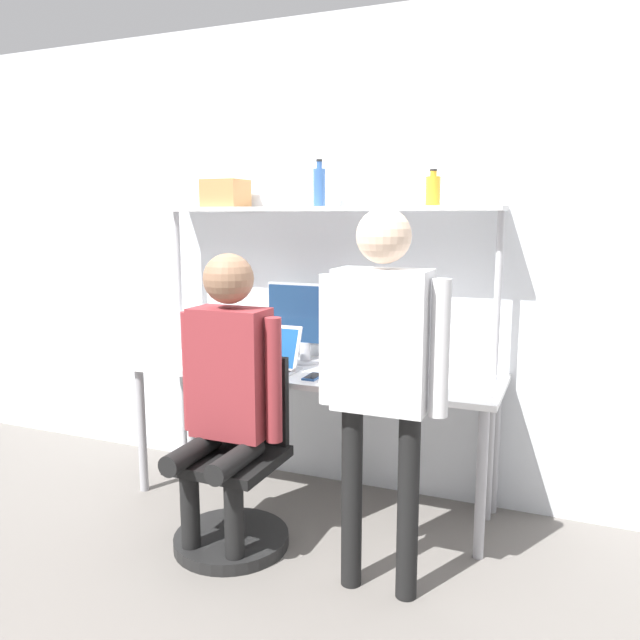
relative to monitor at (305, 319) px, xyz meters
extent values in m
plane|color=slate|center=(0.10, -0.47, -1.02)|extent=(12.00, 12.00, 0.00)
cube|color=silver|center=(0.10, 0.20, 0.33)|extent=(8.00, 0.06, 2.70)
cube|color=white|center=(0.10, -0.14, -0.27)|extent=(2.05, 0.62, 0.03)
cylinder|color=#A5A5AA|center=(-0.87, -0.39, -0.65)|extent=(0.05, 0.05, 0.74)
cylinder|color=#A5A5AA|center=(1.06, -0.39, -0.65)|extent=(0.05, 0.05, 0.74)
cylinder|color=#A5A5AA|center=(-0.87, 0.11, -0.65)|extent=(0.05, 0.05, 0.74)
cylinder|color=#A5A5AA|center=(1.06, 0.11, -0.65)|extent=(0.05, 0.05, 0.74)
cube|color=silver|center=(0.10, 0.01, 0.62)|extent=(1.95, 0.30, 0.02)
cylinder|color=#B2B2B7|center=(-0.86, 0.01, -0.19)|extent=(0.04, 0.04, 1.65)
cylinder|color=#B2B2B7|center=(1.05, 0.01, -0.19)|extent=(0.04, 0.04, 1.65)
cylinder|color=#B7B7BC|center=(0.00, 0.00, -0.25)|extent=(0.18, 0.18, 0.01)
cylinder|color=#B7B7BC|center=(0.00, 0.00, -0.19)|extent=(0.06, 0.06, 0.11)
cube|color=#B7B7BC|center=(0.00, 0.00, 0.03)|extent=(0.47, 0.01, 0.35)
cube|color=navy|center=(0.00, 0.00, 0.03)|extent=(0.44, 0.02, 0.33)
cube|color=#BCBCC1|center=(-0.09, -0.28, -0.25)|extent=(0.29, 0.25, 0.01)
cube|color=black|center=(-0.09, -0.30, -0.24)|extent=(0.25, 0.14, 0.00)
cube|color=#BCBCC1|center=(-0.09, -0.20, -0.13)|extent=(0.29, 0.10, 0.23)
cube|color=#194C8C|center=(-0.09, -0.21, -0.13)|extent=(0.26, 0.08, 0.20)
cube|color=#264C8C|center=(0.18, -0.30, -0.25)|extent=(0.07, 0.15, 0.01)
cube|color=black|center=(0.18, -0.30, -0.24)|extent=(0.06, 0.13, 0.00)
cylinder|color=black|center=(-0.07, -0.74, -0.99)|extent=(0.56, 0.56, 0.06)
cylinder|color=#4C4C51|center=(-0.07, -0.74, -0.78)|extent=(0.06, 0.06, 0.36)
cube|color=black|center=(-0.07, -0.74, -0.58)|extent=(0.47, 0.47, 0.05)
cube|color=black|center=(-0.07, -0.53, -0.33)|extent=(0.41, 0.05, 0.45)
cylinder|color=black|center=(-0.19, -0.91, -0.78)|extent=(0.09, 0.09, 0.47)
cylinder|color=black|center=(0.05, -0.91, -0.78)|extent=(0.09, 0.09, 0.47)
cylinder|color=black|center=(-0.19, -0.88, -0.51)|extent=(0.10, 0.38, 0.10)
cylinder|color=black|center=(0.05, -0.88, -0.51)|extent=(0.10, 0.38, 0.10)
cube|color=maroon|center=(-0.07, -0.71, -0.15)|extent=(0.36, 0.20, 0.62)
cylinder|color=maroon|center=(-0.30, -0.71, -0.17)|extent=(0.08, 0.08, 0.59)
cylinder|color=maroon|center=(0.15, -0.71, -0.17)|extent=(0.08, 0.08, 0.59)
sphere|color=#8C664C|center=(-0.07, -0.71, 0.29)|extent=(0.24, 0.24, 0.24)
cylinder|color=black|center=(0.58, -0.82, -0.61)|extent=(0.09, 0.09, 0.81)
cylinder|color=black|center=(0.83, -0.82, -0.61)|extent=(0.09, 0.09, 0.81)
cube|color=silver|center=(0.70, -0.82, 0.08)|extent=(0.38, 0.20, 0.58)
cylinder|color=silver|center=(0.47, -0.82, 0.07)|extent=(0.08, 0.08, 0.55)
cylinder|color=silver|center=(0.94, -0.82, 0.07)|extent=(0.08, 0.08, 0.55)
sphere|color=beige|center=(0.70, -0.82, 0.50)|extent=(0.22, 0.22, 0.22)
cylinder|color=#335999|center=(0.08, 0.01, 0.73)|extent=(0.07, 0.07, 0.20)
cylinder|color=#335999|center=(0.08, 0.01, 0.85)|extent=(0.03, 0.03, 0.04)
cylinder|color=black|center=(0.08, 0.01, 0.88)|extent=(0.03, 0.03, 0.01)
cylinder|color=gold|center=(0.71, 0.01, 0.70)|extent=(0.08, 0.08, 0.15)
cylinder|color=gold|center=(0.71, 0.01, 0.79)|extent=(0.03, 0.03, 0.03)
cylinder|color=black|center=(0.71, 0.01, 0.81)|extent=(0.04, 0.04, 0.01)
cube|color=#B27A47|center=(-0.51, 0.01, 0.71)|extent=(0.23, 0.21, 0.16)
camera|label=1|loc=(1.41, -3.20, 0.58)|focal=35.00mm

